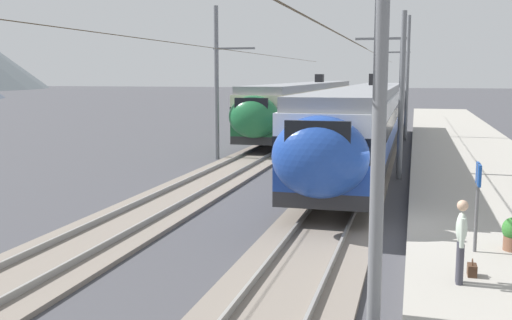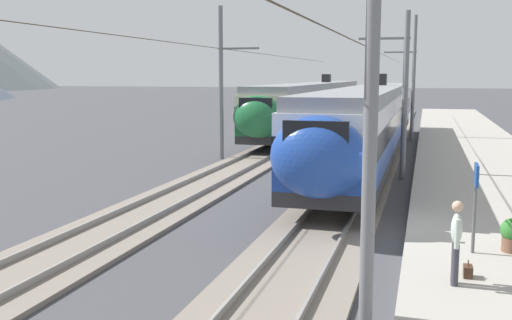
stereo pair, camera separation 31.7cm
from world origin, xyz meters
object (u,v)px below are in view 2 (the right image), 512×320
train_near_platform (372,118)px  catenary_mast_far_side (223,81)px  catenary_mast_east (412,77)px  passenger_walking (456,238)px  catenary_mast_west (363,100)px  platform_sign (476,188)px  train_far_track (315,103)px  handbag_beside_passenger (468,271)px  catenary_mast_mid (402,91)px

train_near_platform → catenary_mast_far_side: (-2.05, 7.60, 1.94)m
catenary_mast_east → passenger_walking: 30.17m
catenary_mast_west → platform_sign: size_ratio=19.84×
train_far_track → catenary_mast_east: bearing=-123.9°
train_near_platform → handbag_beside_passenger: 19.97m
train_far_track → platform_sign: train_far_track is taller
train_near_platform → catenary_mast_east: bearing=-10.0°
train_far_track → catenary_mast_west: 37.85m
catenary_mast_mid → platform_sign: (-11.88, -2.19, -1.91)m
catenary_mast_east → passenger_walking: catenary_mast_east is taller
catenary_mast_west → catenary_mast_east: bearing=-0.0°
catenary_mast_mid → passenger_walking: 14.55m
catenary_mast_mid → catenary_mast_far_side: 10.07m
train_near_platform → passenger_walking: bearing=-170.4°
catenary_mast_east → passenger_walking: bearing=-176.8°
catenary_mast_west → catenary_mast_mid: 16.26m
catenary_mast_far_side → platform_sign: 19.58m
catenary_mast_west → catenary_mast_mid: (16.26, 0.01, -0.25)m
catenary_mast_west → platform_sign: 5.34m
handbag_beside_passenger → train_near_platform: bearing=10.7°
train_near_platform → catenary_mast_mid: 6.29m
passenger_walking → handbag_beside_passenger: 1.02m
train_far_track → catenary_mast_mid: catenary_mast_mid is taller
catenary_mast_west → catenary_mast_mid: bearing=0.0°
passenger_walking → catenary_mast_east: bearing=3.2°
catenary_mast_west → catenary_mast_far_side: bearing=24.9°
passenger_walking → catenary_mast_far_side: bearing=31.4°
train_near_platform → catenary_mast_east: 10.27m
catenary_mast_east → platform_sign: catenary_mast_east is taller
train_near_platform → train_far_track: size_ratio=0.98×
passenger_walking → handbag_beside_passenger: (0.53, -0.29, -0.82)m
catenary_mast_far_side → passenger_walking: bearing=-148.6°
catenary_mast_mid → passenger_walking: (-14.23, -1.68, -2.50)m
train_near_platform → catenary_mast_west: catenary_mast_west is taller
train_far_track → catenary_mast_mid: 22.17m
passenger_walking → handbag_beside_passenger: passenger_walking is taller
train_far_track → catenary_mast_mid: bearing=-160.1°
catenary_mast_west → handbag_beside_passenger: bearing=-37.5°
catenary_mast_far_side → platform_sign: bearing=-143.7°
train_far_track → catenary_mast_east: size_ratio=0.84×
platform_sign → passenger_walking: 2.48m
catenary_mast_mid → passenger_walking: size_ratio=24.57×
train_far_track → catenary_mast_west: catenary_mast_west is taller
catenary_mast_west → passenger_walking: 3.80m
catenary_mast_west → train_far_track: bearing=11.5°
catenary_mast_mid → platform_sign: catenary_mast_mid is taller
catenary_mast_west → catenary_mast_east: (32.00, -0.01, 0.31)m
catenary_mast_west → platform_sign: bearing=-26.4°
train_far_track → passenger_walking: (-35.03, -9.19, -0.93)m
passenger_walking → train_far_track: bearing=14.7°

